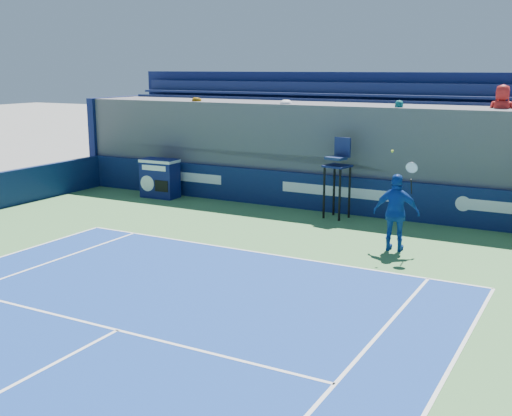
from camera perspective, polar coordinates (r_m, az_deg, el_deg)
The scene contains 5 objects.
back_hoarding at distance 20.55m, azimuth 7.53°, elevation 1.17°, with size 20.40×0.21×1.20m.
match_clock at distance 23.08m, azimuth -8.54°, elevation 2.73°, with size 1.34×0.77×1.40m.
umpire_chair at distance 19.72m, azimuth 7.30°, elevation 3.44°, with size 0.82×0.82×2.48m.
tennis_player at distance 16.47m, azimuth 12.38°, elevation -0.40°, with size 1.20×0.62×2.57m.
stadium_seating at distance 22.25m, azimuth 9.55°, elevation 5.19°, with size 21.00×4.05×4.40m.
Camera 1 is at (7.24, -1.72, 4.56)m, focal length 45.00 mm.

